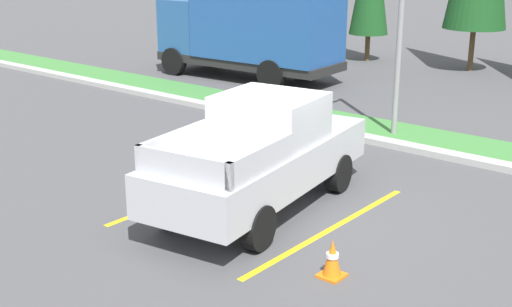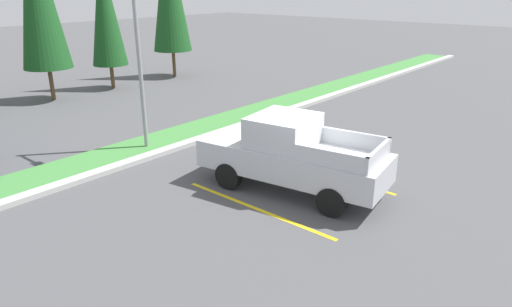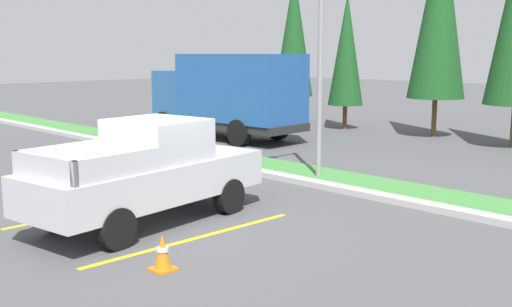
# 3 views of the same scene
# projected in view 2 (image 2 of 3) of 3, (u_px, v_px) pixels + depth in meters

# --- Properties ---
(ground_plane) EXTENTS (120.00, 120.00, 0.00)m
(ground_plane) POSITION_uv_depth(u_px,v_px,m) (293.00, 187.00, 12.98)
(ground_plane) COLOR #4C4C4F
(parking_line_near) EXTENTS (0.12, 4.80, 0.01)m
(parking_line_near) POSITION_uv_depth(u_px,v_px,m) (256.00, 208.00, 11.76)
(parking_line_near) COLOR yellow
(parking_line_near) RESTS_ON ground
(parking_line_far) EXTENTS (0.12, 4.80, 0.01)m
(parking_line_far) POSITION_uv_depth(u_px,v_px,m) (322.00, 173.00, 13.97)
(parking_line_far) COLOR yellow
(parking_line_far) RESTS_ON ground
(curb_strip) EXTENTS (56.00, 0.40, 0.15)m
(curb_strip) POSITION_uv_depth(u_px,v_px,m) (177.00, 147.00, 15.99)
(curb_strip) COLOR #B2B2AD
(curb_strip) RESTS_ON ground
(grass_median) EXTENTS (56.00, 1.80, 0.06)m
(grass_median) POSITION_uv_depth(u_px,v_px,m) (157.00, 141.00, 16.67)
(grass_median) COLOR #42843D
(grass_median) RESTS_ON ground
(pickup_truck_main) EXTENTS (2.65, 5.45, 2.10)m
(pickup_truck_main) POSITION_uv_depth(u_px,v_px,m) (291.00, 154.00, 12.53)
(pickup_truck_main) COLOR black
(pickup_truck_main) RESTS_ON ground
(street_light) EXTENTS (0.24, 1.49, 6.25)m
(street_light) POSITION_uv_depth(u_px,v_px,m) (141.00, 42.00, 14.75)
(street_light) COLOR gray
(street_light) RESTS_ON ground
(cypress_tree_rightmost) EXTENTS (1.86, 1.86, 7.15)m
(cypress_tree_rightmost) POSITION_uv_depth(u_px,v_px,m) (105.00, 9.00, 23.84)
(cypress_tree_rightmost) COLOR brown
(cypress_tree_rightmost) RESTS_ON ground
(traffic_cone) EXTENTS (0.36, 0.36, 0.60)m
(traffic_cone) POSITION_uv_depth(u_px,v_px,m) (380.00, 166.00, 13.69)
(traffic_cone) COLOR orange
(traffic_cone) RESTS_ON ground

